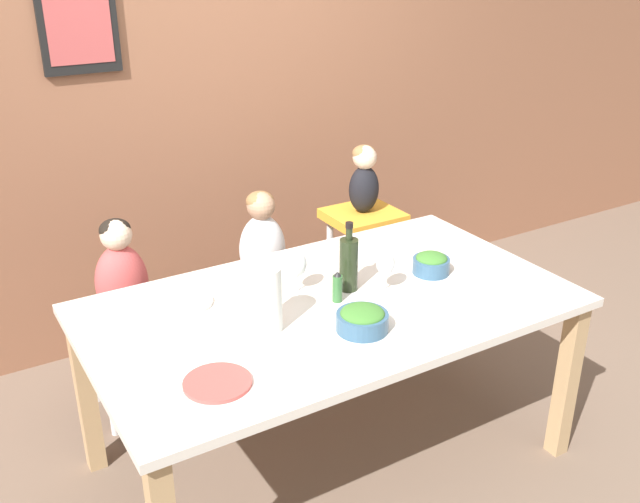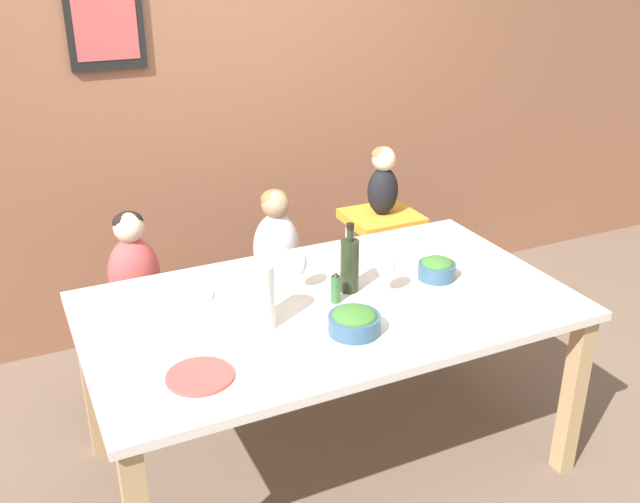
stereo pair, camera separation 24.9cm
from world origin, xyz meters
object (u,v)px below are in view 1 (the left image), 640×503
Objects in this scene: wine_glass_near at (385,264)px; salad_bowl_large at (362,319)px; chair_far_center at (264,296)px; dinner_plate_front_left at (217,383)px; wine_glass_far at (298,265)px; person_baby_right at (364,177)px; chair_far_left at (128,332)px; person_child_center at (262,240)px; salad_bowl_small at (431,263)px; wine_bottle at (349,263)px; person_child_left at (121,272)px; dinner_plate_back_left at (184,303)px; chair_right_highchair at (362,241)px; paper_towel_roll at (266,299)px.

wine_glass_near is 0.33m from salad_bowl_large.
chair_far_center is 2.21× the size of dinner_plate_front_left.
person_baby_right is at bearing 40.54° from wine_glass_far.
chair_far_left is 2.81× the size of wine_glass_far.
dinner_plate_front_left is (-0.82, -0.25, -0.11)m from wine_glass_near.
person_child_center is 3.05× the size of salad_bowl_small.
wine_bottle is 0.79m from dinner_plate_front_left.
person_child_left is 1.33m from salad_bowl_small.
wine_bottle reaches higher than dinner_plate_back_left.
wine_glass_near is 0.79× the size of dinner_plate_front_left.
salad_bowl_small is at bearing 7.82° from wine_glass_near.
dinner_plate_back_left is at bearing -139.16° from person_child_center.
chair_far_center is 1.69× the size of wine_bottle.
chair_far_center is 2.21× the size of dinner_plate_back_left.
wine_glass_far reaches higher than dinner_plate_front_left.
salad_bowl_large is at bearing -154.36° from salad_bowl_small.
wine_bottle is 0.65m from dinner_plate_back_left.
chair_far_left is 0.65× the size of chair_right_highchair.
dinner_plate_back_left reaches higher than chair_far_center.
chair_right_highchair is 1.57× the size of person_child_center.
person_baby_right is at bearing 55.61° from salad_bowl_large.
chair_right_highchair is 4.30× the size of wine_glass_far.
wine_glass_far reaches higher than chair_far_center.
paper_towel_roll is at bearing -139.61° from chair_right_highchair.
chair_right_highchair is 1.27m from person_child_left.
chair_far_center is 0.86m from wine_bottle.
paper_towel_roll is at bearing 148.06° from salad_bowl_large.
chair_far_left is 2.21× the size of dinner_plate_back_left.
paper_towel_roll is (-0.98, -0.83, 0.30)m from chair_right_highchair.
dinner_plate_back_left is at bearing -156.60° from person_baby_right.
chair_far_left is 0.62m from dinner_plate_back_left.
chair_right_highchair is at bearing 55.58° from salad_bowl_large.
person_baby_right is 0.98m from wine_glass_far.
dinner_plate_front_left is (-0.69, -1.06, 0.35)m from chair_far_center.
chair_far_left is 1.24m from wine_glass_near.
person_child_center is 2.73× the size of wine_glass_far.
person_child_center reaches higher than chair_far_left.
paper_towel_roll reaches higher than chair_far_left.
chair_far_left is at bearing 119.46° from salad_bowl_large.
chair_far_center is 1.03× the size of person_child_left.
chair_far_left is 1.00× the size of chair_far_center.
wine_glass_far is 0.92× the size of salad_bowl_large.
person_child_left is 1.93× the size of paper_towel_roll.
wine_bottle reaches higher than wine_glass_near.
person_child_center is (0.00, 0.00, 0.30)m from chair_far_center.
paper_towel_roll reaches higher than person_child_left.
paper_towel_roll is at bearing -71.12° from person_child_left.
dinner_plate_back_left is (-0.47, 0.51, -0.04)m from salad_bowl_large.
chair_right_highchair is 3.93× the size of salad_bowl_large.
dinner_plate_front_left is (-0.71, -0.34, -0.11)m from wine_bottle.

